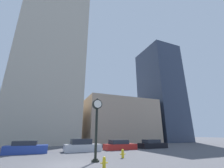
# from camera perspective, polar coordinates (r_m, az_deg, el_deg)

# --- Properties ---
(ground_plane) EXTENTS (200.00, 200.00, 0.00)m
(ground_plane) POSITION_cam_1_polar(r_m,az_deg,el_deg) (12.12, -16.11, -27.37)
(ground_plane) COLOR #515156
(building_tall_tower) EXTENTS (14.32, 12.00, 41.92)m
(building_tall_tower) POSITION_cam_1_polar(r_m,az_deg,el_deg) (40.56, -21.60, 10.75)
(building_tall_tower) COLOR #BCB29E
(building_tall_tower) RESTS_ON ground_plane
(building_storefront_row) EXTENTS (17.60, 12.00, 10.37)m
(building_storefront_row) POSITION_cam_1_polar(r_m,az_deg,el_deg) (39.72, 2.51, -13.95)
(building_storefront_row) COLOR tan
(building_storefront_row) RESTS_ON ground_plane
(building_glass_modern) EXTENTS (9.15, 12.00, 28.68)m
(building_glass_modern) POSITION_cam_1_polar(r_m,az_deg,el_deg) (49.18, 17.89, -3.12)
(building_glass_modern) COLOR #2D384C
(building_glass_modern) RESTS_ON ground_plane
(street_clock) EXTENTS (0.79, 0.60, 4.91)m
(street_clock) POSITION_cam_1_polar(r_m,az_deg,el_deg) (12.68, -5.89, -13.54)
(street_clock) COLOR black
(street_clock) RESTS_ON ground_plane
(car_blue) EXTENTS (4.30, 1.91, 1.31)m
(car_blue) POSITION_cam_1_polar(r_m,az_deg,el_deg) (20.00, -29.86, -20.40)
(car_blue) COLOR #28429E
(car_blue) RESTS_ON ground_plane
(car_silver) EXTENTS (4.35, 1.87, 1.45)m
(car_silver) POSITION_cam_1_polar(r_m,az_deg,el_deg) (20.07, -11.31, -22.20)
(car_silver) COLOR #BCBCC1
(car_silver) RESTS_ON ground_plane
(car_red) EXTENTS (4.42, 1.95, 1.26)m
(car_red) POSITION_cam_1_polar(r_m,az_deg,el_deg) (22.06, 2.95, -22.35)
(car_red) COLOR red
(car_red) RESTS_ON ground_plane
(car_black) EXTENTS (4.44, 1.94, 1.23)m
(car_black) POSITION_cam_1_polar(r_m,az_deg,el_deg) (25.11, 15.12, -21.35)
(car_black) COLOR black
(car_black) RESTS_ON ground_plane
(fire_hydrant_near) EXTENTS (0.48, 0.21, 0.65)m
(fire_hydrant_near) POSITION_cam_1_polar(r_m,az_deg,el_deg) (10.59, -3.02, -27.57)
(fire_hydrant_near) COLOR yellow
(fire_hydrant_near) RESTS_ON ground_plane
(fire_hydrant_far) EXTENTS (0.53, 0.23, 0.73)m
(fire_hydrant_far) POSITION_cam_1_polar(r_m,az_deg,el_deg) (14.66, 4.10, -24.88)
(fire_hydrant_far) COLOR yellow
(fire_hydrant_far) RESTS_ON ground_plane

